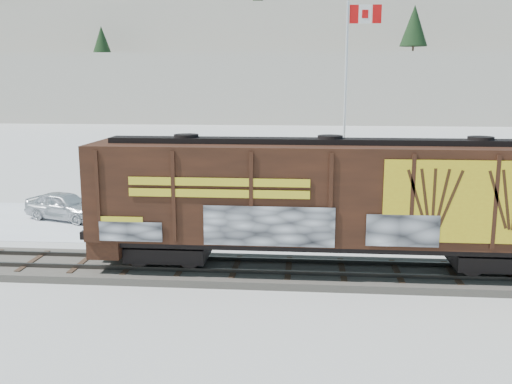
# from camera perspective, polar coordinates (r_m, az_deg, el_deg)

# --- Properties ---
(ground) EXTENTS (500.00, 500.00, 0.00)m
(ground) POSITION_cam_1_polar(r_m,az_deg,el_deg) (21.90, -2.02, -8.16)
(ground) COLOR white
(ground) RESTS_ON ground
(rail_track) EXTENTS (50.00, 3.40, 0.43)m
(rail_track) POSITION_cam_1_polar(r_m,az_deg,el_deg) (21.85, -2.03, -7.80)
(rail_track) COLOR #59544C
(rail_track) RESTS_ON ground
(parking_strip) EXTENTS (40.00, 8.00, 0.03)m
(parking_strip) POSITION_cam_1_polar(r_m,az_deg,el_deg) (29.04, -0.21, -3.30)
(parking_strip) COLOR white
(parking_strip) RESTS_ON ground
(hillside) EXTENTS (360.00, 110.00, 93.00)m
(hillside) POSITION_cam_1_polar(r_m,az_deg,el_deg) (160.50, 4.21, 13.52)
(hillside) COLOR white
(hillside) RESTS_ON ground
(hopper_railcar) EXTENTS (17.44, 3.06, 4.75)m
(hopper_railcar) POSITION_cam_1_polar(r_m,az_deg,el_deg) (20.95, 7.30, -0.45)
(hopper_railcar) COLOR black
(hopper_railcar) RESTS_ON rail_track
(flagpole) EXTENTS (2.30, 0.90, 11.54)m
(flagpole) POSITION_cam_1_polar(r_m,az_deg,el_deg) (33.28, 9.01, 5.83)
(flagpole) COLOR silver
(flagpole) RESTS_ON ground
(car_silver) EXTENTS (4.69, 3.05, 1.48)m
(car_silver) POSITION_cam_1_polar(r_m,az_deg,el_deg) (31.59, -18.58, -1.30)
(car_silver) COLOR silver
(car_silver) RESTS_ON parking_strip
(car_white) EXTENTS (5.04, 3.37, 1.57)m
(car_white) POSITION_cam_1_polar(r_m,az_deg,el_deg) (27.56, -2.12, -2.37)
(car_white) COLOR silver
(car_white) RESTS_ON parking_strip
(car_dark) EXTENTS (4.78, 3.28, 1.28)m
(car_dark) POSITION_cam_1_polar(r_m,az_deg,el_deg) (27.21, 14.34, -3.20)
(car_dark) COLOR black
(car_dark) RESTS_ON parking_strip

